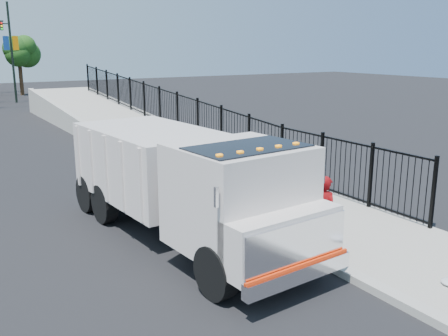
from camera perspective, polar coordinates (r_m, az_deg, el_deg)
ground at (r=12.48m, az=4.99°, el=-7.64°), size 120.00×120.00×0.00m
sidewalk at (r=12.36m, az=17.93°, el=-8.20°), size 3.55×12.00×0.12m
curb at (r=11.04m, az=11.30°, el=-10.36°), size 0.30×12.00×0.16m
ramp at (r=27.25m, az=-11.75°, el=3.86°), size 3.95×24.06×3.19m
iron_fence at (r=24.03m, az=-5.32°, el=4.97°), size 0.10×28.00×1.80m
truck at (r=11.66m, az=-4.28°, el=-1.32°), size 3.12×8.03×2.69m
worker at (r=11.30m, az=11.38°, el=-5.02°), size 0.52×0.68×1.67m
light_pole_1 at (r=44.89m, az=-23.52°, el=12.41°), size 3.77×0.22×8.00m
tree_1 at (r=51.77m, az=-22.42°, el=12.05°), size 2.36×2.36×5.18m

